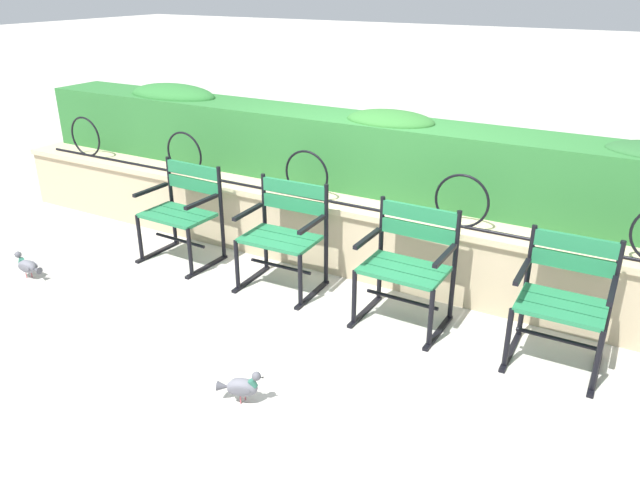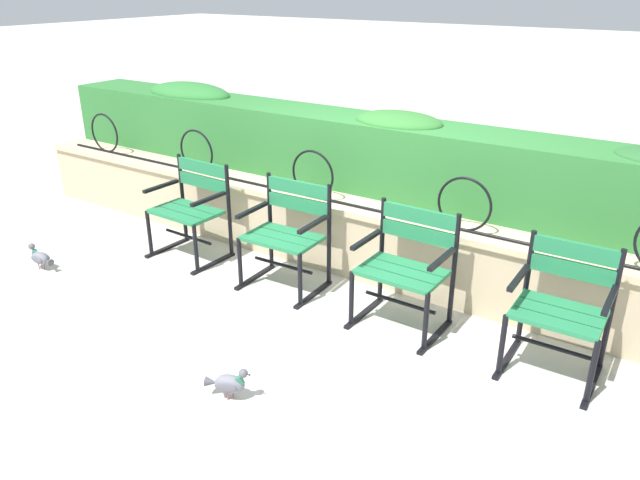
# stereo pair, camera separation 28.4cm
# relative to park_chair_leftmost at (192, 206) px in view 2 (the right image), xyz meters

# --- Properties ---
(ground_plane) EXTENTS (60.00, 60.00, 0.00)m
(ground_plane) POSITION_rel_park_chair_leftmost_xyz_m (1.49, -0.21, -0.47)
(ground_plane) COLOR #BCB7AD
(stone_wall) EXTENTS (7.87, 0.41, 0.62)m
(stone_wall) POSITION_rel_park_chair_leftmost_xyz_m (1.49, 0.51, -0.16)
(stone_wall) COLOR tan
(stone_wall) RESTS_ON ground
(iron_arch_fence) EXTENTS (7.32, 0.02, 0.42)m
(iron_arch_fence) POSITION_rel_park_chair_leftmost_xyz_m (1.10, 0.44, 0.32)
(iron_arch_fence) COLOR black
(iron_arch_fence) RESTS_ON stone_wall
(hedge_row) EXTENTS (7.71, 0.59, 0.74)m
(hedge_row) POSITION_rel_park_chair_leftmost_xyz_m (1.43, 0.98, 0.48)
(hedge_row) COLOR #2D7033
(hedge_row) RESTS_ON stone_wall
(park_chair_leftmost) EXTENTS (0.65, 0.54, 0.86)m
(park_chair_leftmost) POSITION_rel_park_chair_leftmost_xyz_m (0.00, 0.00, 0.00)
(park_chair_leftmost) COLOR #237547
(park_chair_leftmost) RESTS_ON ground
(park_chair_centre_left) EXTENTS (0.64, 0.54, 0.87)m
(park_chair_centre_left) POSITION_rel_park_chair_leftmost_xyz_m (1.07, -0.00, 0.00)
(park_chair_centre_left) COLOR #237547
(park_chair_centre_left) RESTS_ON ground
(park_chair_centre_right) EXTENTS (0.63, 0.53, 0.87)m
(park_chair_centre_right) POSITION_rel_park_chair_leftmost_xyz_m (2.14, -0.03, -0.00)
(park_chair_centre_right) COLOR #237547
(park_chair_centre_right) RESTS_ON ground
(park_chair_rightmost) EXTENTS (0.58, 0.53, 0.86)m
(park_chair_rightmost) POSITION_rel_park_chair_leftmost_xyz_m (3.21, -0.02, -0.01)
(park_chair_rightmost) COLOR #237547
(park_chair_rightmost) RESTS_ON ground
(pigeon_near_chairs) EXTENTS (0.28, 0.17, 0.22)m
(pigeon_near_chairs) POSITION_rel_park_chair_leftmost_xyz_m (1.67, -1.43, -0.36)
(pigeon_near_chairs) COLOR slate
(pigeon_near_chairs) RESTS_ON ground
(pigeon_far_side) EXTENTS (0.29, 0.11, 0.22)m
(pigeon_far_side) POSITION_rel_park_chair_leftmost_xyz_m (-0.90, -0.98, -0.36)
(pigeon_far_side) COLOR slate
(pigeon_far_side) RESTS_ON ground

